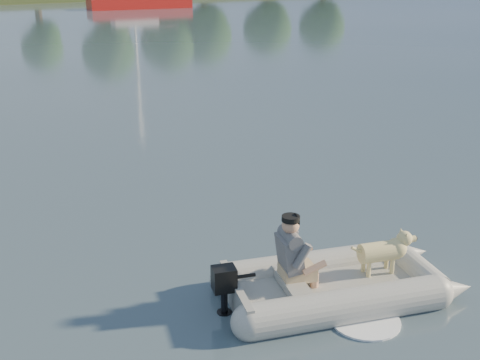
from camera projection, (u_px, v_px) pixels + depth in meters
water at (302, 296)px, 7.76m from camera, size 160.00×160.00×0.00m
dinghy at (339, 258)px, 7.60m from camera, size 5.11×4.34×1.26m
man at (291, 251)px, 7.42m from camera, size 0.78×0.72×0.98m
dog at (379, 255)px, 7.82m from camera, size 0.89×0.51×0.56m
outboard_motor at (224, 292)px, 7.30m from camera, size 0.43×0.35×0.71m
sailboat at (139, 2)px, 52.37m from camera, size 9.08×3.75×12.12m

